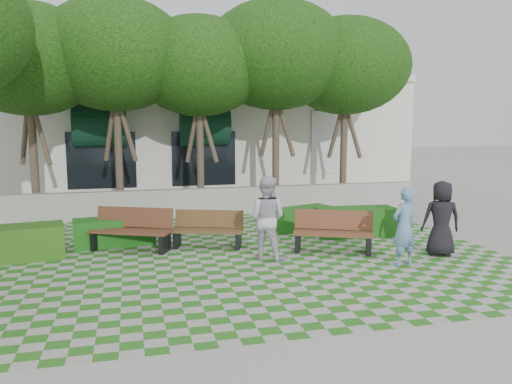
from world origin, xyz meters
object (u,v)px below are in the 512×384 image
object	(u,v)px
hedge_midleft	(114,232)
hedge_west	(12,244)
bench_mid	(208,230)
person_dark	(441,218)
person_blue	(404,227)
hedge_east	(356,222)
hedge_midright	(302,218)
bench_east	(333,232)
person_white	(266,218)
bench_west	(132,230)

from	to	relation	value
hedge_midleft	hedge_west	xyz separation A→B (m)	(-2.18, -0.88, 0.04)
bench_mid	person_dark	bearing A→B (deg)	-2.78
hedge_midleft	hedge_west	world-z (taller)	hedge_west
person_blue	person_dark	size ratio (longest dim) A/B	0.98
hedge_east	hedge_west	size ratio (longest dim) A/B	0.99
bench_mid	hedge_midright	size ratio (longest dim) A/B	1.00
person_dark	hedge_midright	bearing A→B (deg)	-41.40
bench_east	bench_mid	xyz separation A→B (m)	(-2.82, 1.18, -0.04)
person_dark	person_white	distance (m)	4.06
hedge_midright	hedge_midleft	bearing A→B (deg)	-172.97
bench_east	bench_west	size ratio (longest dim) A/B	0.96
hedge_midright	hedge_west	distance (m)	7.55
hedge_east	person_dark	size ratio (longest dim) A/B	1.24
hedge_midleft	bench_mid	bearing A→B (deg)	-18.89
bench_west	bench_mid	bearing A→B (deg)	19.60
bench_mid	hedge_east	size ratio (longest dim) A/B	0.84
bench_west	hedge_east	xyz separation A→B (m)	(5.97, 0.13, -0.11)
bench_east	bench_mid	world-z (taller)	bench_east
hedge_midright	person_blue	world-z (taller)	person_blue
bench_east	person_white	size ratio (longest dim) A/B	1.03
bench_east	person_dark	size ratio (longest dim) A/B	1.12
hedge_midright	bench_mid	bearing A→B (deg)	-154.38
bench_mid	person_dark	world-z (taller)	person_dark
bench_west	person_dark	distance (m)	7.31
hedge_midright	hedge_midleft	xyz separation A→B (m)	(-5.21, -0.64, 0.02)
hedge_west	person_dark	size ratio (longest dim) A/B	1.25
person_dark	hedge_west	bearing A→B (deg)	5.29
hedge_midright	person_white	bearing A→B (deg)	-123.24
hedge_west	person_white	size ratio (longest dim) A/B	1.16
hedge_midright	hedge_midleft	world-z (taller)	hedge_midleft
bench_mid	hedge_west	world-z (taller)	bench_mid
hedge_midleft	person_white	distance (m)	4.05
bench_west	person_blue	world-z (taller)	person_blue
hedge_east	person_blue	xyz separation A→B (m)	(-0.30, -2.93, 0.48)
person_blue	bench_east	bearing A→B (deg)	-70.34
hedge_midright	person_dark	distance (m)	4.16
person_dark	person_white	bearing A→B (deg)	7.08
hedge_midright	bench_east	bearing A→B (deg)	-92.81
bench_west	hedge_midleft	world-z (taller)	bench_west
hedge_midright	person_blue	distance (m)	4.18
bench_mid	bench_west	bearing A→B (deg)	-165.45
bench_east	person_blue	size ratio (longest dim) A/B	1.14
bench_west	person_blue	bearing A→B (deg)	-1.63
bench_west	person_blue	xyz separation A→B (m)	(5.67, -2.80, 0.37)
hedge_east	hedge_midright	world-z (taller)	hedge_east
hedge_midright	person_blue	size ratio (longest dim) A/B	1.06
bench_mid	person_white	xyz separation A→B (m)	(1.11, -1.39, 0.51)
bench_east	hedge_midright	size ratio (longest dim) A/B	1.08
person_blue	person_dark	world-z (taller)	person_dark
bench_mid	hedge_east	xyz separation A→B (m)	(4.14, 0.29, -0.06)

